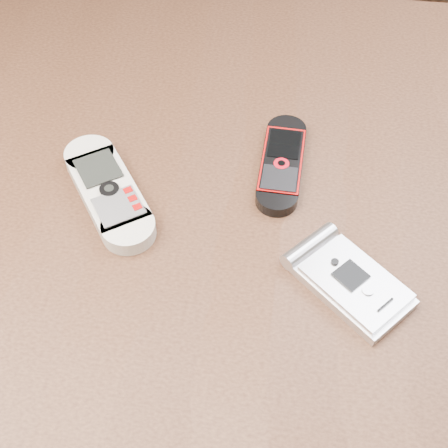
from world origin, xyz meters
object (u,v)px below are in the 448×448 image
table (219,294)px  nokia_white (108,191)px  nokia_black_red (282,163)px  motorola_razr (352,282)px

table → nokia_white: nokia_white is taller
nokia_white → nokia_black_red: size_ratio=1.15×
nokia_white → nokia_black_red: nokia_white is taller
table → motorola_razr: size_ratio=11.06×
nokia_white → nokia_black_red: bearing=-14.1°
table → motorola_razr: (0.12, -0.05, 0.11)m
motorola_razr → nokia_white: bearing=114.1°
table → nokia_black_red: nokia_black_red is taller
nokia_white → nokia_black_red: 0.17m
nokia_black_red → table: bearing=-118.5°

